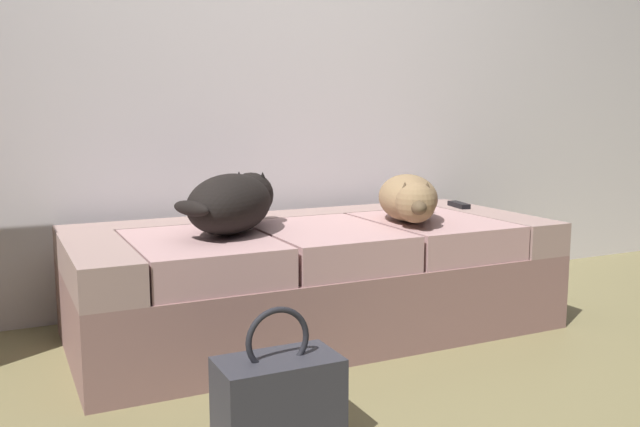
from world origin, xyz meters
name	(u,v)px	position (x,y,z in m)	size (l,w,h in m)	color
couch	(314,278)	(0.00, 0.96, 0.21)	(1.87, 0.84, 0.43)	#8B6560
dog_dark	(234,202)	(-0.34, 0.94, 0.54)	(0.51, 0.57, 0.22)	black
dog_tan	(409,198)	(0.37, 0.85, 0.53)	(0.38, 0.53, 0.19)	#8C6F4C
tv_remote	(459,205)	(0.82, 1.10, 0.44)	(0.04, 0.15, 0.02)	black
handbag	(278,400)	(-0.50, 0.13, 0.13)	(0.32, 0.18, 0.38)	#2F2F36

